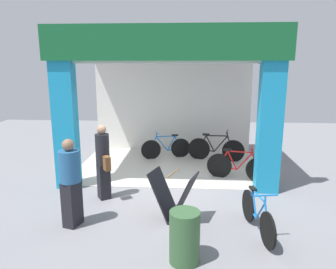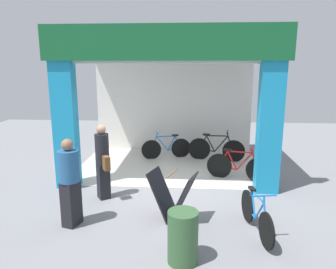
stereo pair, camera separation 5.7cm
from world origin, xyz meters
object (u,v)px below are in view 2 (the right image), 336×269
(bicycle_inside_1, at_px, (216,149))
(pedestrian_0, at_px, (70,181))
(pedestrian_1, at_px, (103,162))
(bicycle_inside_0, at_px, (238,167))
(sandwich_board_sign, at_px, (172,196))
(bicycle_parked_0, at_px, (256,215))
(bicycle_inside_2, at_px, (166,148))
(trash_bin, at_px, (183,237))

(bicycle_inside_1, distance_m, pedestrian_0, 5.28)
(bicycle_inside_1, distance_m, pedestrian_1, 4.13)
(bicycle_inside_0, xyz_separation_m, sandwich_board_sign, (-1.59, -2.24, 0.11))
(sandwich_board_sign, bearing_deg, pedestrian_0, -169.18)
(bicycle_parked_0, xyz_separation_m, pedestrian_0, (-3.39, 0.07, 0.53))
(bicycle_inside_2, distance_m, trash_bin, 5.50)
(bicycle_inside_0, distance_m, trash_bin, 3.86)
(sandwich_board_sign, xyz_separation_m, trash_bin, (0.23, -1.37, -0.07))
(bicycle_inside_2, bearing_deg, bicycle_parked_0, -66.80)
(bicycle_inside_0, height_order, pedestrian_1, pedestrian_1)
(pedestrian_1, bearing_deg, sandwich_board_sign, -29.09)
(bicycle_inside_1, height_order, bicycle_parked_0, bicycle_inside_1)
(trash_bin, bearing_deg, bicycle_inside_2, 96.79)
(pedestrian_1, bearing_deg, bicycle_inside_0, 23.06)
(pedestrian_0, bearing_deg, trash_bin, -25.74)
(bicycle_inside_1, bearing_deg, bicycle_inside_0, -75.36)
(bicycle_inside_0, height_order, bicycle_inside_2, bicycle_inside_0)
(bicycle_inside_0, distance_m, sandwich_board_sign, 2.75)
(bicycle_inside_0, relative_size, trash_bin, 1.95)
(bicycle_inside_1, bearing_deg, pedestrian_0, -125.09)
(bicycle_parked_0, bearing_deg, sandwich_board_sign, 164.26)
(bicycle_parked_0, xyz_separation_m, sandwich_board_sign, (-1.52, 0.43, 0.14))
(bicycle_inside_1, height_order, pedestrian_1, pedestrian_1)
(bicycle_inside_0, bearing_deg, sandwich_board_sign, -125.40)
(bicycle_parked_0, relative_size, sandwich_board_sign, 1.53)
(bicycle_inside_2, height_order, pedestrian_1, pedestrian_1)
(bicycle_inside_2, bearing_deg, pedestrian_0, -108.13)
(pedestrian_0, distance_m, pedestrian_1, 1.27)
(sandwich_board_sign, relative_size, trash_bin, 1.22)
(bicycle_inside_0, bearing_deg, trash_bin, -110.62)
(bicycle_inside_0, height_order, bicycle_inside_1, bicycle_inside_1)
(pedestrian_0, xyz_separation_m, trash_bin, (2.10, -1.01, -0.46))
(bicycle_inside_0, height_order, sandwich_board_sign, sandwich_board_sign)
(pedestrian_0, bearing_deg, pedestrian_1, 77.46)
(pedestrian_0, xyz_separation_m, pedestrian_1, (0.28, 1.24, -0.01))
(bicycle_inside_2, relative_size, sandwich_board_sign, 1.54)
(bicycle_inside_0, xyz_separation_m, trash_bin, (-1.36, -3.62, 0.04))
(pedestrian_1, bearing_deg, bicycle_parked_0, -22.90)
(sandwich_board_sign, height_order, pedestrian_1, pedestrian_1)
(trash_bin, bearing_deg, pedestrian_0, 154.26)
(bicycle_inside_1, distance_m, bicycle_parked_0, 4.39)
(bicycle_inside_1, relative_size, bicycle_inside_2, 1.12)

